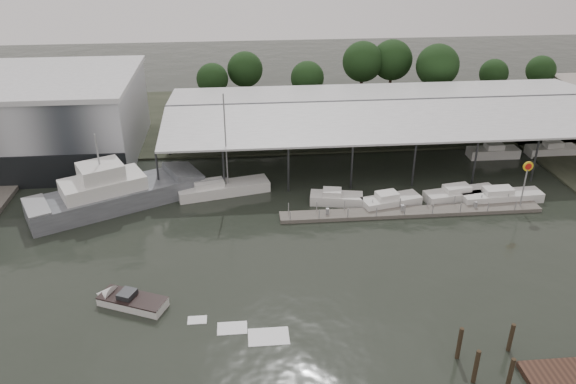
{
  "coord_description": "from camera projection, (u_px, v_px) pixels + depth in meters",
  "views": [
    {
      "loc": [
        -2.81,
        -40.83,
        28.88
      ],
      "look_at": [
        1.98,
        11.31,
        2.5
      ],
      "focal_mm": 35.0,
      "sensor_mm": 36.0,
      "label": 1
    }
  ],
  "objects": [
    {
      "name": "storage_warehouse",
      "position": [
        41.0,
        117.0,
        71.49
      ],
      "size": [
        24.5,
        20.5,
        10.5
      ],
      "color": "#B0B4BB",
      "rests_on": "ground"
    },
    {
      "name": "white_sailboat",
      "position": [
        222.0,
        189.0,
        63.55
      ],
      "size": [
        10.63,
        4.85,
        11.87
      ],
      "rotation": [
        0.0,
        0.0,
        0.23
      ],
      "color": "silver",
      "rests_on": "ground"
    },
    {
      "name": "speedboat_underway",
      "position": [
        127.0,
        300.0,
        45.75
      ],
      "size": [
        16.36,
        8.36,
        2.0
      ],
      "rotation": [
        0.0,
        0.0,
        2.73
      ],
      "color": "silver",
      "rests_on": "ground"
    },
    {
      "name": "floating_dock",
      "position": [
        411.0,
        212.0,
        59.56
      ],
      "size": [
        28.0,
        2.0,
        1.4
      ],
      "color": "#625E57",
      "rests_on": "ground"
    },
    {
      "name": "shell_fuel_sign",
      "position": [
        526.0,
        176.0,
        58.86
      ],
      "size": [
        1.1,
        0.18,
        5.55
      ],
      "color": "gray",
      "rests_on": "ground"
    },
    {
      "name": "land_strip_far",
      "position": [
        257.0,
        118.0,
        86.84
      ],
      "size": [
        140.0,
        30.0,
        0.3
      ],
      "color": "#383C2D",
      "rests_on": "ground"
    },
    {
      "name": "ground",
      "position": [
        277.0,
        275.0,
        49.53
      ],
      "size": [
        200.0,
        200.0,
        0.0
      ],
      "primitive_type": "plane",
      "color": "black",
      "rests_on": "ground"
    },
    {
      "name": "moored_cruiser_3",
      "position": [
        501.0,
        196.0,
        61.9
      ],
      "size": [
        9.11,
        2.67,
        1.7
      ],
      "rotation": [
        0.0,
        0.0,
        0.05
      ],
      "color": "silver",
      "rests_on": "ground"
    },
    {
      "name": "moored_cruiser_2",
      "position": [
        460.0,
        194.0,
        62.4
      ],
      "size": [
        8.51,
        3.55,
        1.7
      ],
      "rotation": [
        0.0,
        0.0,
        0.17
      ],
      "color": "silver",
      "rests_on": "ground"
    },
    {
      "name": "covered_boat_shed",
      "position": [
        391.0,
        105.0,
        73.06
      ],
      "size": [
        58.24,
        24.0,
        6.96
      ],
      "color": "silver",
      "rests_on": "ground"
    },
    {
      "name": "horizon_tree_line",
      "position": [
        386.0,
        68.0,
        91.12
      ],
      "size": [
        67.74,
        11.53,
        10.21
      ],
      "color": "#321F16",
      "rests_on": "ground"
    },
    {
      "name": "moored_cruiser_1",
      "position": [
        390.0,
        201.0,
        60.9
      ],
      "size": [
        6.82,
        3.66,
        1.7
      ],
      "rotation": [
        0.0,
        0.0,
        0.24
      ],
      "color": "silver",
      "rests_on": "ground"
    },
    {
      "name": "grey_trawler",
      "position": [
        116.0,
        192.0,
        60.58
      ],
      "size": [
        18.88,
        12.81,
        8.84
      ],
      "rotation": [
        0.0,
        0.0,
        0.46
      ],
      "color": "slate",
      "rests_on": "ground"
    },
    {
      "name": "mooring_pilings",
      "position": [
        508.0,
        382.0,
        36.97
      ],
      "size": [
        4.34,
        8.88,
        3.72
      ],
      "color": "#362B1B",
      "rests_on": "ground"
    },
    {
      "name": "moored_cruiser_0",
      "position": [
        336.0,
        198.0,
        61.53
      ],
      "size": [
        6.02,
        3.23,
        1.7
      ],
      "rotation": [
        0.0,
        0.0,
        -0.19
      ],
      "color": "silver",
      "rests_on": "ground"
    }
  ]
}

